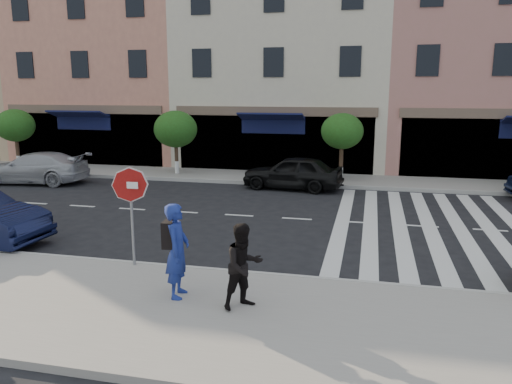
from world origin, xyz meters
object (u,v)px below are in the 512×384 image
(photographer, at_px, (177,251))
(walker, at_px, (244,266))
(car_far_left, at_px, (34,168))
(car_far_mid, at_px, (293,172))
(stop_sign, at_px, (130,194))

(photographer, xyz_separation_m, walker, (1.42, -0.21, -0.13))
(car_far_left, relative_size, car_far_mid, 1.14)
(photographer, distance_m, car_far_left, 15.57)
(stop_sign, distance_m, photographer, 2.38)
(stop_sign, distance_m, car_far_mid, 10.87)
(stop_sign, distance_m, car_far_left, 13.37)
(photographer, relative_size, car_far_left, 0.40)
(photographer, relative_size, walker, 1.16)
(photographer, relative_size, car_far_mid, 0.45)
(stop_sign, bearing_deg, car_far_mid, 78.78)
(stop_sign, height_order, photographer, stop_sign)
(stop_sign, xyz_separation_m, photographer, (1.72, -1.45, -0.77))
(walker, xyz_separation_m, car_far_mid, (-0.99, 12.26, -0.25))
(photographer, distance_m, walker, 1.44)
(car_far_left, bearing_deg, stop_sign, 40.67)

